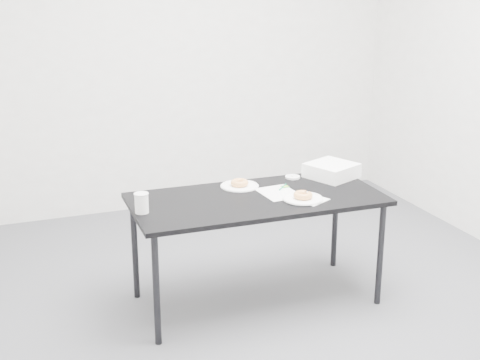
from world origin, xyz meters
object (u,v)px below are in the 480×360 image
object	(u,v)px
bakery_box	(332,170)
coffee_cup	(142,203)
plate_near	(303,199)
plate_far	(240,186)
pen	(283,187)
donut_near	(303,195)
table	(257,205)
donut_far	(240,183)
scorecard	(279,193)

from	to	relation	value
bakery_box	coffee_cup	bearing A→B (deg)	165.83
plate_near	plate_far	bearing A→B (deg)	125.47
pen	donut_near	distance (m)	0.24
table	bakery_box	xyz separation A→B (m)	(0.60, 0.19, 0.10)
plate_far	donut_far	distance (m)	0.02
scorecard	plate_far	world-z (taller)	plate_far
table	bakery_box	bearing A→B (deg)	18.65
plate_far	plate_near	bearing A→B (deg)	-54.53
donut_near	pen	bearing A→B (deg)	94.70
table	donut_near	world-z (taller)	donut_near
table	bakery_box	size ratio (longest dim) A/B	5.47
donut_near	bakery_box	xyz separation A→B (m)	(0.36, 0.33, 0.02)
plate_far	bakery_box	xyz separation A→B (m)	(0.62, -0.03, 0.04)
coffee_cup	bakery_box	size ratio (longest dim) A/B	0.42
pen	coffee_cup	xyz separation A→B (m)	(-0.90, -0.12, 0.05)
coffee_cup	plate_near	bearing A→B (deg)	-7.44
bakery_box	scorecard	bearing A→B (deg)	177.28
pen	bakery_box	size ratio (longest dim) A/B	0.45
coffee_cup	bakery_box	xyz separation A→B (m)	(1.29, 0.21, -0.01)
plate_near	plate_far	size ratio (longest dim) A/B	1.01
plate_near	scorecard	bearing A→B (deg)	116.74
donut_near	donut_far	size ratio (longest dim) A/B	1.01
table	pen	distance (m)	0.24
donut_far	plate_far	bearing A→B (deg)	180.00
plate_far	bakery_box	size ratio (longest dim) A/B	0.87
plate_near	bakery_box	xyz separation A→B (m)	(0.36, 0.33, 0.04)
table	donut_far	world-z (taller)	donut_far
scorecard	plate_far	bearing A→B (deg)	127.18
coffee_cup	bakery_box	distance (m)	1.31
bakery_box	donut_near	bearing A→B (deg)	-161.27
donut_near	donut_far	distance (m)	0.44
donut_far	bakery_box	xyz separation A→B (m)	(0.62, -0.03, 0.02)
donut_near	table	bearing A→B (deg)	148.59
donut_far	coffee_cup	size ratio (longest dim) A/B	0.97
table	plate_near	world-z (taller)	plate_near
table	bakery_box	distance (m)	0.63
scorecard	donut_far	world-z (taller)	donut_far
donut_near	donut_far	xyz separation A→B (m)	(-0.26, 0.36, -0.00)
table	donut_near	distance (m)	0.28
donut_far	bakery_box	bearing A→B (deg)	-2.84
pen	donut_near	world-z (taller)	donut_near
table	pen	world-z (taller)	pen
donut_far	coffee_cup	distance (m)	0.71
bakery_box	pen	bearing A→B (deg)	169.72
donut_near	scorecard	bearing A→B (deg)	116.74
coffee_cup	table	bearing A→B (deg)	1.73
scorecard	bakery_box	distance (m)	0.48
plate_near	coffee_cup	size ratio (longest dim) A/B	2.09
donut_near	donut_far	bearing A→B (deg)	125.47
scorecard	donut_far	size ratio (longest dim) A/B	2.39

